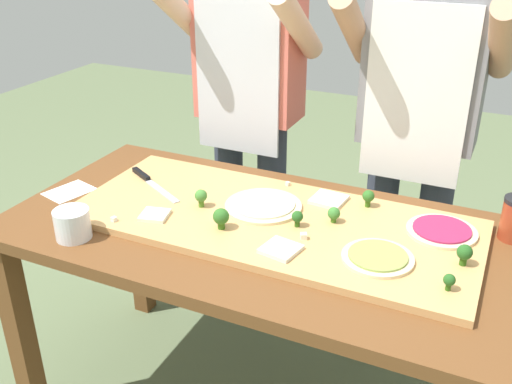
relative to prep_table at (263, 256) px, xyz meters
The scene contains 23 objects.
prep_table is the anchor object (origin of this frame).
cutting_board 0.12m from the prep_table, 63.69° to the left, with size 1.25×0.53×0.02m, color tan.
chefs_knife 0.51m from the prep_table, 168.96° to the left, with size 0.28×0.17×0.02m.
pizza_whole_cheese_artichoke 0.16m from the prep_table, 113.32° to the left, with size 0.25×0.25×0.02m.
pizza_whole_beet_magenta 0.55m from the prep_table, 17.24° to the left, with size 0.21×0.21×0.02m.
pizza_whole_pesto_green 0.40m from the prep_table, ahead, with size 0.20×0.20×0.02m.
pizza_slice_far_left 0.22m from the prep_table, 49.47° to the right, with size 0.10×0.10×0.01m, color silver.
pizza_slice_near_right 0.36m from the prep_table, 160.05° to the right, with size 0.08×0.08×0.01m, color silver.
pizza_slice_center 0.29m from the prep_table, 57.01° to the left, with size 0.10×0.10×0.01m, color silver.
broccoli_floret_center_right 0.61m from the prep_table, ahead, with size 0.04×0.04×0.06m.
broccoli_floret_center_left 0.26m from the prep_table, 23.58° to the left, with size 0.04×0.04×0.05m.
broccoli_floret_back_right 0.27m from the prep_table, behind, with size 0.04×0.04×0.06m.
broccoli_floret_front_mid 0.19m from the prep_table, ahead, with size 0.03×0.03×0.05m.
broccoli_floret_front_right 0.60m from the prep_table, 12.90° to the right, with size 0.03×0.03×0.05m.
broccoli_floret_back_mid 0.39m from the prep_table, 41.13° to the left, with size 0.04×0.04×0.06m.
broccoli_floret_front_left 0.21m from the prep_table, 135.64° to the right, with size 0.05×0.05×0.07m.
cheese_crumble_a 0.47m from the prep_table, 155.20° to the right, with size 0.01×0.01×0.01m, color white.
cheese_crumble_b 0.30m from the prep_table, 95.85° to the left, with size 0.01×0.01×0.01m, color silver.
cheese_crumble_c 0.21m from the prep_table, 17.39° to the right, with size 0.02×0.02×0.02m, color silver.
flour_cup 0.58m from the prep_table, 149.22° to the right, with size 0.11×0.11×0.09m.
recipe_note 0.72m from the prep_table, behind, with size 0.12×0.15×0.00m, color white.
cook_left 0.75m from the prep_table, 119.11° to the left, with size 0.54×0.39×1.67m.
cook_right 0.76m from the prep_table, 60.76° to the left, with size 0.54×0.39×1.67m.
Camera 1 is at (0.64, -1.43, 1.66)m, focal length 41.11 mm.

